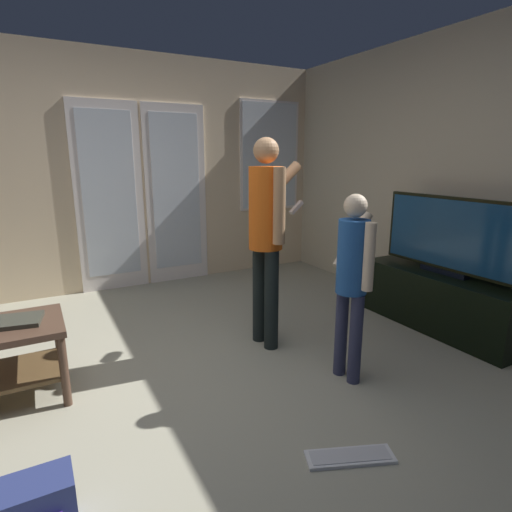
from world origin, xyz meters
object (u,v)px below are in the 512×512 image
object	(u,v)px
person_child	(353,272)
loose_keyboard	(350,457)
flat_screen_tv	(448,235)
laptop_closed	(14,321)
tv_stand	(441,301)
person_adult	(267,225)

from	to	relation	value
person_child	loose_keyboard	bearing A→B (deg)	-129.66
flat_screen_tv	loose_keyboard	distance (m)	2.13
flat_screen_tv	laptop_closed	distance (m)	3.24
tv_stand	person_adult	size ratio (longest dim) A/B	0.89
flat_screen_tv	person_adult	size ratio (longest dim) A/B	0.77
person_child	laptop_closed	xyz separation A→B (m)	(-1.92, 0.80, -0.24)
tv_stand	flat_screen_tv	xyz separation A→B (m)	(-0.00, 0.00, 0.58)
tv_stand	flat_screen_tv	world-z (taller)	flat_screen_tv
person_adult	loose_keyboard	world-z (taller)	person_adult
person_adult	person_child	distance (m)	0.78
person_child	flat_screen_tv	bearing A→B (deg)	11.74
person_adult	flat_screen_tv	bearing A→B (deg)	-17.17
laptop_closed	person_child	bearing A→B (deg)	-12.69
tv_stand	loose_keyboard	xyz separation A→B (m)	(-1.76, -0.87, -0.24)
flat_screen_tv	person_adult	world-z (taller)	person_adult
flat_screen_tv	laptop_closed	xyz separation A→B (m)	(-3.18, 0.54, -0.33)
flat_screen_tv	laptop_closed	bearing A→B (deg)	170.35
tv_stand	person_child	world-z (taller)	person_child
tv_stand	person_child	distance (m)	1.37
tv_stand	loose_keyboard	bearing A→B (deg)	-153.78
flat_screen_tv	loose_keyboard	xyz separation A→B (m)	(-1.76, -0.87, -0.81)
tv_stand	laptop_closed	bearing A→B (deg)	170.29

